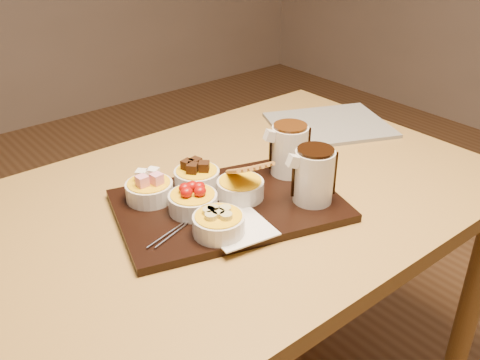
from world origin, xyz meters
TOP-DOWN VIEW (x-y plane):
  - dining_table at (0.00, 0.00)m, footprint 1.20×0.80m
  - serving_board at (-0.06, -0.04)m, footprint 0.53×0.42m
  - napkin at (-0.11, -0.13)m, footprint 0.14×0.14m
  - bowl_marshmallows at (-0.18, 0.07)m, footprint 0.10×0.10m
  - bowl_cake at (-0.07, 0.05)m, footprint 0.10×0.10m
  - bowl_strawberries at (-0.14, -0.02)m, footprint 0.10×0.10m
  - bowl_biscotti at (-0.03, -0.04)m, footprint 0.10×0.10m
  - bowl_bananas at (-0.14, -0.12)m, footprint 0.10×0.10m
  - pitcher_dark_chocolate at (0.08, -0.15)m, footprint 0.10×0.10m
  - pitcher_milk_chocolate at (0.13, -0.03)m, footprint 0.10×0.10m
  - fondue_skewers at (-0.15, -0.05)m, footprint 0.10×0.26m
  - newspaper at (0.44, 0.12)m, footprint 0.39×0.36m

SIDE VIEW (x-z plane):
  - dining_table at x=0.00m, z-range 0.28..1.03m
  - newspaper at x=0.44m, z-range 0.75..0.76m
  - serving_board at x=-0.06m, z-range 0.75..0.77m
  - napkin at x=-0.11m, z-range 0.77..0.77m
  - fondue_skewers at x=-0.15m, z-range 0.77..0.78m
  - bowl_marshmallows at x=-0.18m, z-range 0.77..0.81m
  - bowl_cake at x=-0.07m, z-range 0.77..0.81m
  - bowl_strawberries at x=-0.14m, z-range 0.77..0.81m
  - bowl_biscotti at x=-0.03m, z-range 0.77..0.81m
  - bowl_bananas at x=-0.14m, z-range 0.77..0.81m
  - pitcher_dark_chocolate at x=0.08m, z-range 0.77..0.88m
  - pitcher_milk_chocolate at x=0.13m, z-range 0.77..0.88m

